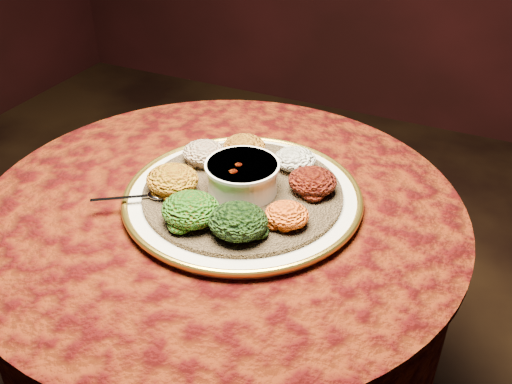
% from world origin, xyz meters
% --- Properties ---
extents(table, '(0.96, 0.96, 0.73)m').
position_xyz_m(table, '(0.00, 0.00, 0.55)').
color(table, black).
rests_on(table, ground).
extents(platter, '(0.50, 0.50, 0.02)m').
position_xyz_m(platter, '(0.04, 0.02, 0.75)').
color(platter, silver).
rests_on(platter, table).
extents(injera, '(0.45, 0.45, 0.01)m').
position_xyz_m(injera, '(0.04, 0.02, 0.76)').
color(injera, brown).
rests_on(injera, platter).
extents(stew_bowl, '(0.14, 0.14, 0.06)m').
position_xyz_m(stew_bowl, '(0.04, 0.02, 0.80)').
color(stew_bowl, white).
rests_on(stew_bowl, injera).
extents(spoon, '(0.13, 0.09, 0.01)m').
position_xyz_m(spoon, '(-0.11, -0.08, 0.77)').
color(spoon, silver).
rests_on(spoon, injera).
extents(portion_ayib, '(0.09, 0.08, 0.04)m').
position_xyz_m(portion_ayib, '(0.10, 0.14, 0.78)').
color(portion_ayib, white).
rests_on(portion_ayib, injera).
extents(portion_kitfo, '(0.09, 0.09, 0.05)m').
position_xyz_m(portion_kitfo, '(0.16, 0.08, 0.78)').
color(portion_kitfo, black).
rests_on(portion_kitfo, injera).
extents(portion_tikil, '(0.08, 0.08, 0.04)m').
position_xyz_m(portion_tikil, '(0.16, -0.04, 0.78)').
color(portion_tikil, '#C86C10').
rests_on(portion_tikil, injera).
extents(portion_gomen, '(0.11, 0.10, 0.05)m').
position_xyz_m(portion_gomen, '(0.09, -0.10, 0.79)').
color(portion_gomen, black).
rests_on(portion_gomen, injera).
extents(portion_mixveg, '(0.11, 0.10, 0.05)m').
position_xyz_m(portion_mixveg, '(0.00, -0.11, 0.79)').
color(portion_mixveg, '#902B09').
rests_on(portion_mixveg, injera).
extents(portion_kik, '(0.10, 0.10, 0.05)m').
position_xyz_m(portion_kik, '(-0.08, -0.04, 0.79)').
color(portion_kik, '#A7750E').
rests_on(portion_kik, injera).
extents(portion_timatim, '(0.09, 0.09, 0.04)m').
position_xyz_m(portion_timatim, '(-0.08, 0.08, 0.78)').
color(portion_timatim, maroon).
rests_on(portion_timatim, injera).
extents(portion_shiro, '(0.09, 0.09, 0.04)m').
position_xyz_m(portion_shiro, '(-0.02, 0.14, 0.78)').
color(portion_shiro, '#945711').
rests_on(portion_shiro, injera).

